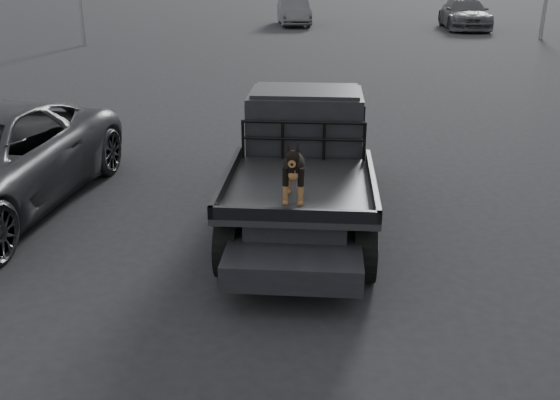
# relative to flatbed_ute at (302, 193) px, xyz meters

# --- Properties ---
(ground) EXTENTS (120.00, 120.00, 0.00)m
(ground) POSITION_rel_flatbed_ute_xyz_m (-0.63, -1.34, -0.46)
(ground) COLOR black
(ground) RESTS_ON ground
(flatbed_ute) EXTENTS (2.00, 5.40, 0.92)m
(flatbed_ute) POSITION_rel_flatbed_ute_xyz_m (0.00, 0.00, 0.00)
(flatbed_ute) COLOR black
(flatbed_ute) RESTS_ON ground
(ute_cab) EXTENTS (1.72, 1.30, 0.88)m
(ute_cab) POSITION_rel_flatbed_ute_xyz_m (0.00, 0.95, 0.90)
(ute_cab) COLOR black
(ute_cab) RESTS_ON flatbed_ute
(headache_rack) EXTENTS (1.80, 0.08, 0.55)m
(headache_rack) POSITION_rel_flatbed_ute_xyz_m (0.00, 0.20, 0.74)
(headache_rack) COLOR black
(headache_rack) RESTS_ON flatbed_ute
(dog) EXTENTS (0.32, 0.60, 0.74)m
(dog) POSITION_rel_flatbed_ute_xyz_m (-0.04, -1.41, 0.83)
(dog) COLOR black
(dog) RESTS_ON flatbed_ute
(distant_car_a) EXTENTS (2.33, 4.85, 1.53)m
(distant_car_a) POSITION_rel_flatbed_ute_xyz_m (-1.80, 29.20, 0.31)
(distant_car_a) COLOR #454549
(distant_car_a) RESTS_ON ground
(distant_car_b) EXTENTS (2.35, 5.63, 1.63)m
(distant_car_b) POSITION_rel_flatbed_ute_xyz_m (7.71, 27.89, 0.35)
(distant_car_b) COLOR #424246
(distant_car_b) RESTS_ON ground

